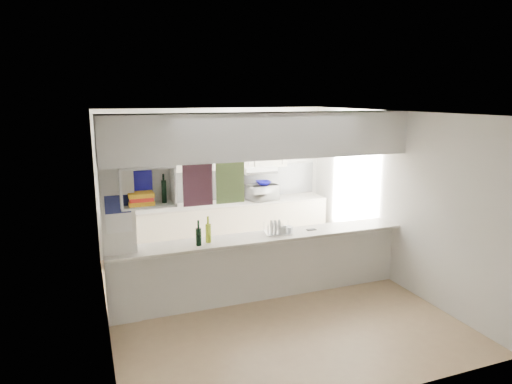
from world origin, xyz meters
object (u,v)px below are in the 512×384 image
dish_rack (278,228)px  wine_bottles (204,234)px  bowl (263,183)px  microwave (262,192)px

dish_rack → wine_bottles: 1.10m
wine_bottles → dish_rack: bearing=4.8°
bowl → dish_rack: size_ratio=0.66×
microwave → dish_rack: microwave is taller
dish_rack → bowl: bearing=84.1°
bowl → dish_rack: bearing=-106.0°
bowl → wine_bottles: bowl is taller
microwave → wine_bottles: 2.67m
microwave → wine_bottles: bearing=41.8°
dish_rack → wine_bottles: size_ratio=1.18×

